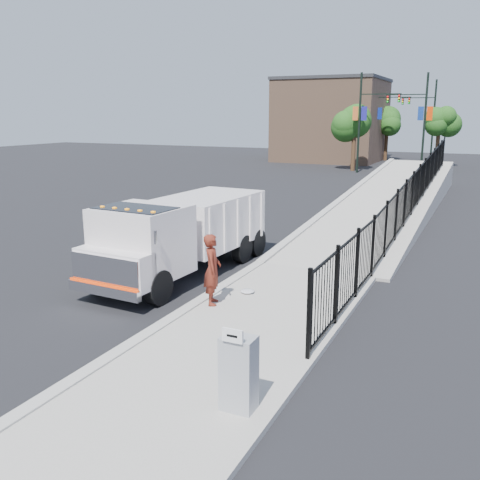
% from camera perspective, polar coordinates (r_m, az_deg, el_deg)
% --- Properties ---
extents(ground, '(120.00, 120.00, 0.00)m').
position_cam_1_polar(ground, '(13.89, -4.30, -6.94)').
color(ground, black).
rests_on(ground, ground).
extents(sidewalk, '(3.55, 12.00, 0.12)m').
position_cam_1_polar(sidewalk, '(11.40, -0.72, -11.26)').
color(sidewalk, '#9E998E').
rests_on(sidewalk, ground).
extents(curb, '(0.30, 12.00, 0.16)m').
position_cam_1_polar(curb, '(12.28, -8.94, -9.46)').
color(curb, '#ADAAA3').
rests_on(curb, ground).
extents(ramp, '(3.95, 24.06, 3.19)m').
position_cam_1_polar(ramp, '(28.07, 15.90, 2.99)').
color(ramp, '#9E998E').
rests_on(ramp, ground).
extents(iron_fence, '(0.10, 28.00, 1.80)m').
position_cam_1_polar(iron_fence, '(23.82, 17.81, 3.28)').
color(iron_fence, black).
rests_on(iron_fence, ground).
extents(truck, '(2.67, 7.18, 2.42)m').
position_cam_1_polar(truck, '(16.10, -6.42, 0.92)').
color(truck, black).
rests_on(truck, ground).
extents(worker, '(0.66, 0.77, 1.80)m').
position_cam_1_polar(worker, '(13.35, -2.97, -3.15)').
color(worker, maroon).
rests_on(worker, sidewalk).
extents(utility_cabinet, '(0.55, 0.40, 1.25)m').
position_cam_1_polar(utility_cabinet, '(8.83, -0.14, -14.02)').
color(utility_cabinet, gray).
rests_on(utility_cabinet, sidewalk).
extents(arrow_sign, '(0.35, 0.04, 0.22)m').
position_cam_1_polar(arrow_sign, '(8.34, -0.80, -10.16)').
color(arrow_sign, white).
rests_on(arrow_sign, utility_cabinet).
extents(debris, '(0.39, 0.39, 0.10)m').
position_cam_1_polar(debris, '(14.38, 0.79, -5.47)').
color(debris, silver).
rests_on(debris, sidewalk).
extents(light_pole_0, '(3.77, 0.22, 8.00)m').
position_cam_1_polar(light_pole_0, '(45.52, 13.00, 12.47)').
color(light_pole_0, black).
rests_on(light_pole_0, ground).
extents(light_pole_1, '(3.78, 0.22, 8.00)m').
position_cam_1_polar(light_pole_1, '(47.00, 18.73, 12.13)').
color(light_pole_1, black).
rests_on(light_pole_1, ground).
extents(light_pole_2, '(3.77, 0.22, 8.00)m').
position_cam_1_polar(light_pole_2, '(54.66, 14.58, 12.48)').
color(light_pole_2, black).
rests_on(light_pole_2, ground).
extents(light_pole_3, '(3.78, 0.22, 8.00)m').
position_cam_1_polar(light_pole_3, '(56.89, 19.64, 12.16)').
color(light_pole_3, black).
rests_on(light_pole_3, ground).
extents(tree_0, '(2.84, 2.84, 5.42)m').
position_cam_1_polar(tree_0, '(47.02, 12.14, 12.03)').
color(tree_0, '#382314').
rests_on(tree_0, ground).
extents(tree_1, '(2.08, 2.08, 5.04)m').
position_cam_1_polar(tree_1, '(52.31, 20.49, 11.54)').
color(tree_1, '#382314').
rests_on(tree_1, ground).
extents(tree_2, '(2.64, 2.64, 5.32)m').
position_cam_1_polar(tree_2, '(58.37, 15.45, 12.05)').
color(tree_2, '#382314').
rests_on(tree_2, ground).
extents(building, '(10.00, 10.00, 8.00)m').
position_cam_1_polar(building, '(57.44, 9.74, 12.37)').
color(building, '#8C664C').
rests_on(building, ground).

